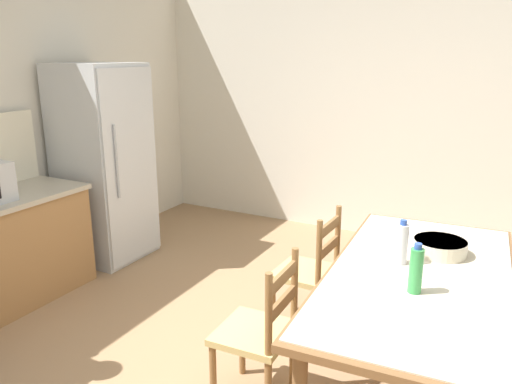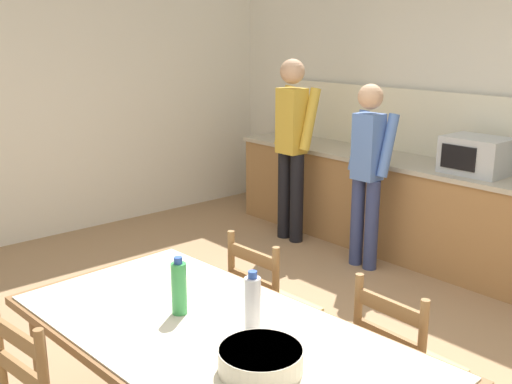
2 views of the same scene
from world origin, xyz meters
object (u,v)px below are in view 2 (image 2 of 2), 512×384
(bottle_off_centre, at_px, (253,303))
(chair_side_far_left, at_px, (269,310))
(serving_bowl, at_px, (261,358))
(chair_side_far_right, at_px, (403,370))
(microwave, at_px, (476,155))
(person_at_counter, at_px, (368,167))
(dining_table, at_px, (216,348))
(person_at_sink, at_px, (292,141))
(bottle_near_centre, at_px, (179,287))

(bottle_off_centre, bearing_deg, chair_side_far_left, 132.76)
(serving_bowl, bearing_deg, chair_side_far_right, 86.92)
(microwave, distance_m, person_at_counter, 0.87)
(dining_table, distance_m, person_at_counter, 2.88)
(microwave, distance_m, serving_bowl, 3.29)
(chair_side_far_left, bearing_deg, microwave, -90.08)
(chair_side_far_left, bearing_deg, serving_bowl, 133.88)
(microwave, distance_m, person_at_sink, 1.70)
(dining_table, distance_m, bottle_off_centre, 0.25)
(serving_bowl, xyz_separation_m, chair_side_far_left, (-0.84, 0.81, -0.38))
(person_at_counter, bearing_deg, person_at_sink, 88.72)
(bottle_near_centre, bearing_deg, serving_bowl, -3.81)
(bottle_near_centre, height_order, person_at_counter, person_at_counter)
(dining_table, distance_m, chair_side_far_left, 0.94)
(microwave, relative_size, chair_side_far_right, 0.55)
(chair_side_far_left, distance_m, person_at_counter, 2.03)
(bottle_near_centre, xyz_separation_m, person_at_counter, (-1.02, 2.60, 0.00))
(dining_table, relative_size, person_at_sink, 1.15)
(dining_table, xyz_separation_m, bottle_off_centre, (0.09, 0.13, 0.20))
(microwave, height_order, bottle_near_centre, microwave)
(bottle_near_centre, bearing_deg, dining_table, 3.29)
(person_at_sink, bearing_deg, microwave, -72.98)
(dining_table, relative_size, chair_side_far_right, 2.23)
(bottle_off_centre, bearing_deg, person_at_counter, 118.90)
(bottle_near_centre, xyz_separation_m, serving_bowl, (0.60, -0.04, -0.07))
(bottle_off_centre, height_order, person_at_sink, person_at_sink)
(microwave, distance_m, chair_side_far_left, 2.42)
(microwave, bearing_deg, chair_side_far_right, -67.07)
(bottle_near_centre, relative_size, chair_side_far_left, 0.30)
(serving_bowl, bearing_deg, dining_table, 171.24)
(dining_table, height_order, bottle_near_centre, bottle_near_centre)
(bottle_off_centre, height_order, serving_bowl, bottle_off_centre)
(dining_table, xyz_separation_m, person_at_counter, (-1.26, 2.58, 0.20))
(bottle_near_centre, relative_size, bottle_off_centre, 1.00)
(microwave, distance_m, dining_table, 3.17)
(microwave, relative_size, chair_side_far_left, 0.55)
(serving_bowl, xyz_separation_m, chair_side_far_right, (0.05, 0.86, -0.38))
(chair_side_far_right, relative_size, person_at_sink, 0.52)
(person_at_sink, bearing_deg, chair_side_far_left, -137.16)
(bottle_near_centre, xyz_separation_m, chair_side_far_left, (-0.24, 0.77, -0.45))
(chair_side_far_right, xyz_separation_m, person_at_counter, (-1.66, 1.77, 0.45))
(person_at_sink, bearing_deg, person_at_counter, -91.28)
(dining_table, bearing_deg, microwave, 100.47)
(bottle_near_centre, height_order, chair_side_far_right, bottle_near_centre)
(person_at_counter, bearing_deg, serving_bowl, -148.54)
(serving_bowl, relative_size, person_at_counter, 0.20)
(microwave, xyz_separation_m, person_at_counter, (-0.69, -0.52, -0.14))
(dining_table, bearing_deg, person_at_counter, 116.06)
(microwave, height_order, chair_side_far_left, microwave)
(bottle_near_centre, relative_size, person_at_counter, 0.17)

